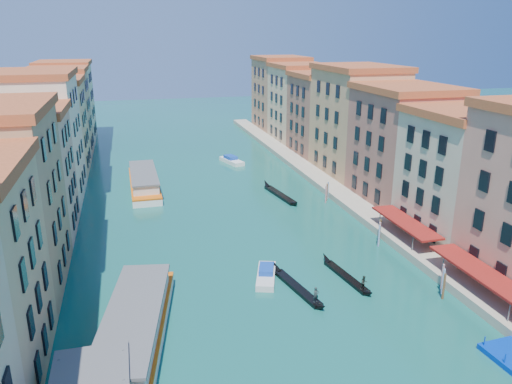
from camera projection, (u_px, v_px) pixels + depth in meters
left_bank_palazzos at (33, 150)px, 75.01m from camera, size 12.80×128.40×21.00m
right_bank_palazzos at (371, 132)px, 88.84m from camera, size 12.80×128.40×21.00m
quay at (327, 185)px, 89.73m from camera, size 4.00×140.00×1.00m
restaurant_awnings at (489, 278)px, 50.33m from camera, size 3.20×44.55×3.12m
mooring_poles_right at (428, 271)px, 55.43m from camera, size 1.44×54.24×3.20m
vaporetto_near at (134, 329)px, 44.30m from camera, size 9.01×22.76×3.30m
vaporetto_far at (144, 181)px, 88.75m from camera, size 4.90×20.94×3.11m
gondola_fore at (297, 286)px, 53.96m from camera, size 3.14×11.46×2.30m
gondola_right at (347, 276)px, 56.23m from camera, size 2.28×10.77×2.15m
gondola_far at (279, 194)px, 85.00m from camera, size 3.03×13.39×1.90m
motorboat_mid at (266, 274)px, 56.40m from camera, size 3.86×6.56×1.30m
motorboat_far at (232, 160)px, 106.54m from camera, size 4.27×7.57×1.50m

